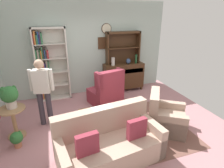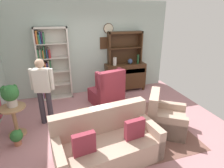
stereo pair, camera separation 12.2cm
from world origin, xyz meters
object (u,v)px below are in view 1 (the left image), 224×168
object	(u,v)px
bottle_wine	(136,59)
potted_plant_large	(9,96)
sideboard	(123,76)
book_stack	(93,110)
couch_floral	(109,144)
sideboard_hutch	(123,43)
bookshelf	(49,64)
plant_stand	(14,119)
wingback_chair	(107,92)
coffee_table	(98,114)
armchair_floral	(165,118)
vase_round	(128,61)
vase_tall	(113,61)
person_reading	(42,88)
potted_plant_small	(17,139)

from	to	relation	value
bottle_wine	potted_plant_large	world-z (taller)	bottle_wine
sideboard	book_stack	xyz separation A→B (m)	(-1.46, -1.78, -0.07)
couch_floral	sideboard_hutch	bearing A→B (deg)	64.20
bookshelf	bottle_wine	distance (m)	2.67
bottle_wine	potted_plant_large	bearing A→B (deg)	-157.08
sideboard	plant_stand	bearing A→B (deg)	-152.80
wingback_chair	coffee_table	bearing A→B (deg)	-116.77
armchair_floral	bookshelf	bearing A→B (deg)	132.80
sideboard	potted_plant_large	world-z (taller)	potted_plant_large
sideboard	sideboard_hutch	world-z (taller)	sideboard_hutch
bookshelf	vase_round	size ratio (longest dim) A/B	12.35
vase_tall	plant_stand	bearing A→B (deg)	-150.82
sideboard	sideboard_hutch	xyz separation A→B (m)	(0.00, 0.11, 1.05)
bottle_wine	armchair_floral	distance (m)	2.46
vase_round	armchair_floral	world-z (taller)	vase_round
vase_round	coffee_table	distance (m)	2.42
wingback_chair	book_stack	bearing A→B (deg)	-122.93
plant_stand	sideboard	bearing A→B (deg)	27.20
potted_plant_large	vase_round	bearing A→B (deg)	24.89
sideboard	person_reading	world-z (taller)	person_reading
coffee_table	person_reading	bearing A→B (deg)	153.67
couch_floral	potted_plant_large	size ratio (longest dim) A/B	4.09
bottle_wine	person_reading	bearing A→B (deg)	-156.76
vase_tall	person_reading	distance (m)	2.42
plant_stand	vase_tall	bearing A→B (deg)	29.18
sideboard	person_reading	size ratio (longest dim) A/B	0.83
sideboard_hutch	bottle_wine	size ratio (longest dim) A/B	3.80
sideboard_hutch	plant_stand	distance (m)	3.71
potted_plant_large	book_stack	distance (m)	1.71
wingback_chair	potted_plant_large	world-z (taller)	potted_plant_large
bookshelf	wingback_chair	distance (m)	1.83
couch_floral	wingback_chair	size ratio (longest dim) A/B	1.81
potted_plant_small	wingback_chair	bearing A→B (deg)	27.64
sideboard_hutch	bottle_wine	distance (m)	0.66
sideboard_hutch	potted_plant_large	distance (m)	3.56
couch_floral	person_reading	bearing A→B (deg)	124.58
potted_plant_small	sideboard	bearing A→B (deg)	33.11
vase_tall	coffee_table	distance (m)	2.14
vase_round	armchair_floral	bearing A→B (deg)	-92.79
couch_floral	armchair_floral	size ratio (longest dim) A/B	1.78
sideboard_hutch	wingback_chair	xyz separation A→B (m)	(-0.84, -0.94, -1.18)
vase_round	book_stack	world-z (taller)	vase_round
plant_stand	bottle_wine	bearing A→B (deg)	23.30
couch_floral	potted_plant_large	xyz separation A→B (m)	(-1.66, 1.28, 0.62)
armchair_floral	couch_floral	bearing A→B (deg)	-162.95
sideboard_hutch	couch_floral	xyz separation A→B (m)	(-1.42, -2.94, -1.25)
bookshelf	plant_stand	xyz separation A→B (m)	(-0.81, -1.67, -0.66)
vase_tall	book_stack	distance (m)	2.09
bookshelf	potted_plant_large	distance (m)	1.83
book_stack	sideboard_hutch	bearing A→B (deg)	52.32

